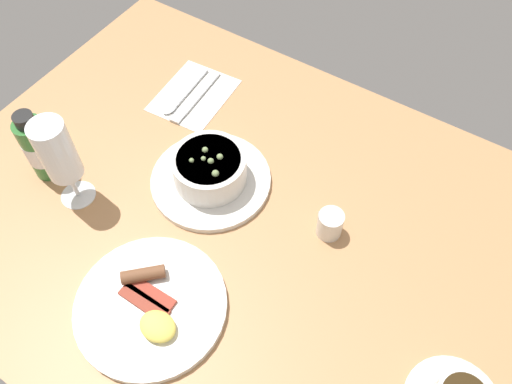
{
  "coord_description": "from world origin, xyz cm",
  "views": [
    {
      "loc": [
        -30.01,
        39.26,
        79.06
      ],
      "look_at": [
        -3.34,
        -2.51,
        7.28
      ],
      "focal_mm": 36.48,
      "sensor_mm": 36.0,
      "label": 1
    }
  ],
  "objects_px": {
    "wine_glass": "(58,154)",
    "sauce_bottle_green": "(39,147)",
    "porridge_bowl": "(210,172)",
    "cutlery_setting": "(192,96)",
    "breakfast_plate": "(151,306)",
    "creamer_jug": "(330,224)"
  },
  "relations": [
    {
      "from": "wine_glass",
      "to": "sauce_bottle_green",
      "type": "xyz_separation_m",
      "value": [
        0.09,
        -0.01,
        -0.05
      ]
    },
    {
      "from": "porridge_bowl",
      "to": "sauce_bottle_green",
      "type": "xyz_separation_m",
      "value": [
        0.27,
        0.14,
        0.04
      ]
    },
    {
      "from": "porridge_bowl",
      "to": "cutlery_setting",
      "type": "height_order",
      "value": "porridge_bowl"
    },
    {
      "from": "porridge_bowl",
      "to": "cutlery_setting",
      "type": "distance_m",
      "value": 0.23
    },
    {
      "from": "porridge_bowl",
      "to": "sauce_bottle_green",
      "type": "relative_size",
      "value": 1.48
    },
    {
      "from": "porridge_bowl",
      "to": "wine_glass",
      "type": "distance_m",
      "value": 0.26
    },
    {
      "from": "sauce_bottle_green",
      "to": "wine_glass",
      "type": "bearing_deg",
      "value": 170.24
    },
    {
      "from": "breakfast_plate",
      "to": "creamer_jug",
      "type": "bearing_deg",
      "value": -121.68
    },
    {
      "from": "porridge_bowl",
      "to": "creamer_jug",
      "type": "height_order",
      "value": "porridge_bowl"
    },
    {
      "from": "cutlery_setting",
      "to": "creamer_jug",
      "type": "height_order",
      "value": "creamer_jug"
    },
    {
      "from": "cutlery_setting",
      "to": "sauce_bottle_green",
      "type": "relative_size",
      "value": 1.2
    },
    {
      "from": "cutlery_setting",
      "to": "wine_glass",
      "type": "xyz_separation_m",
      "value": [
        0.03,
        0.32,
        0.12
      ]
    },
    {
      "from": "porridge_bowl",
      "to": "breakfast_plate",
      "type": "xyz_separation_m",
      "value": [
        -0.06,
        0.25,
        -0.02
      ]
    },
    {
      "from": "porridge_bowl",
      "to": "creamer_jug",
      "type": "bearing_deg",
      "value": -174.46
    },
    {
      "from": "breakfast_plate",
      "to": "porridge_bowl",
      "type": "bearing_deg",
      "value": -75.84
    },
    {
      "from": "creamer_jug",
      "to": "breakfast_plate",
      "type": "relative_size",
      "value": 0.24
    },
    {
      "from": "porridge_bowl",
      "to": "breakfast_plate",
      "type": "height_order",
      "value": "porridge_bowl"
    },
    {
      "from": "creamer_jug",
      "to": "wine_glass",
      "type": "relative_size",
      "value": 0.3
    },
    {
      "from": "sauce_bottle_green",
      "to": "cutlery_setting",
      "type": "bearing_deg",
      "value": -110.1
    },
    {
      "from": "porridge_bowl",
      "to": "sauce_bottle_green",
      "type": "distance_m",
      "value": 0.31
    },
    {
      "from": "cutlery_setting",
      "to": "wine_glass",
      "type": "relative_size",
      "value": 0.96
    },
    {
      "from": "creamer_jug",
      "to": "sauce_bottle_green",
      "type": "bearing_deg",
      "value": 17.89
    }
  ]
}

